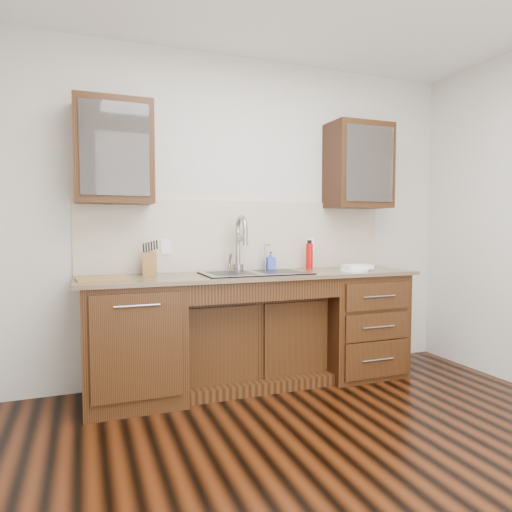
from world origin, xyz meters
name	(u,v)px	position (x,y,z in m)	size (l,w,h in m)	color
ground	(352,484)	(0.00, 0.00, -0.05)	(4.00, 3.50, 0.10)	#391607
wall_back	(240,219)	(0.00, 1.80, 1.35)	(4.00, 0.10, 2.70)	beige
base_cabinet_left	(133,342)	(-0.95, 1.44, 0.44)	(0.70, 0.62, 0.88)	#593014
base_cabinet_center	(250,340)	(0.00, 1.53, 0.35)	(1.20, 0.44, 0.70)	#593014
base_cabinet_right	(355,323)	(0.95, 1.44, 0.44)	(0.70, 0.62, 0.88)	#593014
countertop	(255,275)	(0.00, 1.43, 0.90)	(2.70, 0.65, 0.03)	#84705B
backsplash	(242,236)	(0.00, 1.74, 1.21)	(2.70, 0.02, 0.59)	beige
sink	(256,284)	(0.00, 1.41, 0.83)	(0.84, 0.46, 0.19)	#9E9EA5
faucet	(238,247)	(-0.07, 1.64, 1.11)	(0.04, 0.04, 0.40)	#999993
filter_tap	(265,256)	(0.18, 1.65, 1.03)	(0.02, 0.02, 0.24)	#999993
upper_cabinet_left	(114,152)	(-1.05, 1.58, 1.83)	(0.55, 0.34, 0.75)	#593014
upper_cabinet_right	(358,166)	(1.05, 1.58, 1.83)	(0.55, 0.34, 0.75)	#593014
outlet_left	(166,247)	(-0.65, 1.73, 1.12)	(0.08, 0.01, 0.12)	white
outlet_right	(310,245)	(0.65, 1.73, 1.12)	(0.08, 0.01, 0.12)	white
soap_bottle	(271,261)	(0.23, 1.65, 0.99)	(0.07, 0.07, 0.16)	blue
water_bottle	(309,256)	(0.58, 1.61, 1.02)	(0.06, 0.06, 0.22)	#C10607
plate	(354,270)	(0.85, 1.32, 0.92)	(0.24, 0.24, 0.01)	white
dish_towel	(357,267)	(0.90, 1.34, 0.94)	(0.22, 0.16, 0.04)	white
knife_block	(150,264)	(-0.80, 1.59, 1.00)	(0.10, 0.16, 0.18)	brown
cutting_board	(103,279)	(-1.15, 1.39, 0.92)	(0.36, 0.25, 0.02)	olive
cup_left_a	(97,159)	(-1.16, 1.58, 1.77)	(0.12, 0.12, 0.10)	white
cup_left_b	(130,160)	(-0.93, 1.58, 1.77)	(0.10, 0.10, 0.09)	white
cup_right_a	(347,171)	(0.93, 1.58, 1.77)	(0.12, 0.12, 0.10)	white
cup_right_b	(371,172)	(1.18, 1.58, 1.77)	(0.10, 0.10, 0.10)	white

